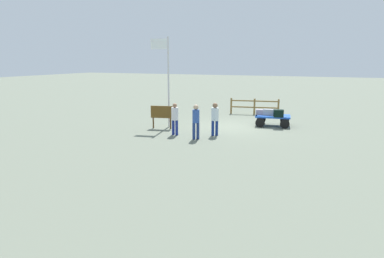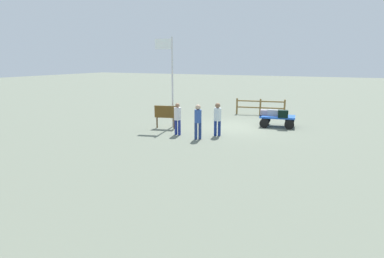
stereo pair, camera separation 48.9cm
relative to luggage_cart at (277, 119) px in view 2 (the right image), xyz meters
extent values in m
plane|color=slate|center=(1.98, 1.00, -0.45)|extent=(120.00, 120.00, 0.00)
cube|color=blue|center=(-0.02, 0.00, 0.11)|extent=(2.03, 1.37, 0.10)
cube|color=blue|center=(0.87, 0.12, 0.11)|extent=(0.23, 1.07, 0.10)
cylinder|color=black|center=(0.56, 0.66, -0.20)|extent=(0.52, 0.19, 0.51)
cylinder|color=black|center=(0.71, -0.49, -0.20)|extent=(0.52, 0.19, 0.51)
cylinder|color=black|center=(-0.76, 0.48, -0.20)|extent=(0.52, 0.19, 0.51)
cylinder|color=black|center=(-0.60, -0.67, -0.20)|extent=(0.52, 0.19, 0.51)
cube|color=black|center=(-0.38, 0.41, 0.36)|extent=(0.60, 0.49, 0.39)
cube|color=#8F949D|center=(0.21, 0.07, 0.33)|extent=(0.57, 0.31, 0.34)
cube|color=gray|center=(0.61, 0.02, 0.31)|extent=(0.68, 0.43, 0.29)
cylinder|color=navy|center=(2.70, 4.58, -0.05)|extent=(0.14, 0.14, 0.79)
cylinder|color=navy|center=(2.85, 4.70, -0.05)|extent=(0.14, 0.14, 0.79)
cylinder|color=#2C4D9B|center=(2.78, 4.64, 0.65)|extent=(0.46, 0.46, 0.61)
sphere|color=tan|center=(2.78, 4.64, 1.08)|extent=(0.25, 0.25, 0.25)
cylinder|color=navy|center=(2.12, 3.53, -0.07)|extent=(0.14, 0.14, 0.76)
cylinder|color=navy|center=(2.29, 3.64, -0.07)|extent=(0.14, 0.14, 0.76)
cylinder|color=silver|center=(2.20, 3.58, 0.62)|extent=(0.50, 0.50, 0.62)
sphere|color=#846046|center=(2.20, 3.58, 1.06)|extent=(0.25, 0.25, 0.25)
cylinder|color=navy|center=(3.97, 4.23, -0.07)|extent=(0.14, 0.14, 0.76)
cylinder|color=navy|center=(4.17, 4.21, -0.07)|extent=(0.14, 0.14, 0.76)
cylinder|color=silver|center=(4.07, 4.22, 0.62)|extent=(0.37, 0.37, 0.62)
sphere|color=#93684C|center=(4.07, 4.22, 1.03)|extent=(0.22, 0.22, 0.22)
cylinder|color=silver|center=(5.26, 2.51, 1.99)|extent=(0.10, 0.10, 4.89)
cube|color=white|center=(5.79, 2.51, 4.06)|extent=(0.94, 0.24, 0.55)
cylinder|color=#4C3319|center=(4.94, 2.97, -0.16)|extent=(0.08, 0.08, 0.58)
cylinder|color=#4C3319|center=(5.90, 3.17, -0.16)|extent=(0.08, 0.08, 0.58)
cube|color=brown|center=(5.42, 3.07, 0.46)|extent=(1.20, 0.31, 0.66)
cylinder|color=brown|center=(0.25, -3.83, 0.09)|extent=(0.12, 0.12, 1.09)
cylinder|color=brown|center=(1.81, -3.55, 0.09)|extent=(0.12, 0.12, 1.09)
cylinder|color=brown|center=(3.37, -3.28, 0.09)|extent=(0.12, 0.12, 1.09)
cube|color=brown|center=(1.81, -3.55, 0.48)|extent=(3.14, 0.63, 0.08)
cube|color=brown|center=(1.81, -3.55, 0.04)|extent=(3.14, 0.63, 0.08)
camera|label=1|loc=(-2.96, 18.70, 3.24)|focal=30.90mm
camera|label=2|loc=(-3.41, 18.50, 3.24)|focal=30.90mm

